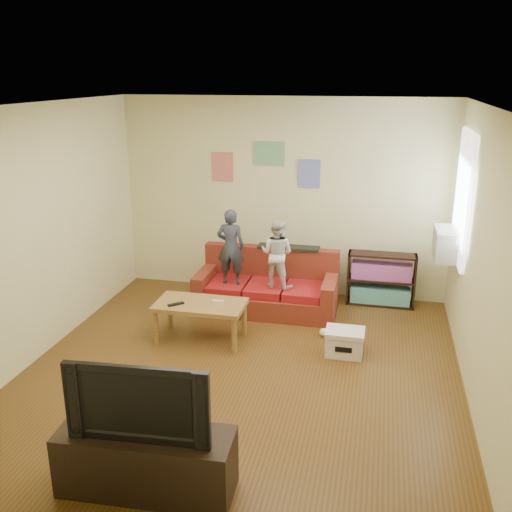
% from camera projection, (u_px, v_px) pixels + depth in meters
% --- Properties ---
extents(room_shell, '(4.52, 5.02, 2.72)m').
position_uv_depth(room_shell, '(238.00, 251.00, 5.48)').
color(room_shell, brown).
rests_on(room_shell, ground).
extents(sofa, '(1.81, 0.83, 0.80)m').
position_uv_depth(sofa, '(268.00, 289.00, 7.51)').
color(sofa, maroon).
rests_on(sofa, ground).
extents(child_a, '(0.36, 0.24, 0.98)m').
position_uv_depth(child_a, '(231.00, 247.00, 7.26)').
color(child_a, '#2D3341').
rests_on(child_a, sofa).
extents(child_b, '(0.49, 0.42, 0.89)m').
position_uv_depth(child_b, '(277.00, 253.00, 7.15)').
color(child_b, silver).
rests_on(child_b, sofa).
extents(coffee_table, '(1.03, 0.57, 0.46)m').
position_uv_depth(coffee_table, '(200.00, 308.00, 6.58)').
color(coffee_table, olive).
rests_on(coffee_table, ground).
extents(remote, '(0.17, 0.16, 0.02)m').
position_uv_depth(remote, '(176.00, 304.00, 6.49)').
color(remote, black).
rests_on(remote, coffee_table).
extents(game_controller, '(0.14, 0.06, 0.03)m').
position_uv_depth(game_controller, '(218.00, 301.00, 6.56)').
color(game_controller, silver).
rests_on(game_controller, coffee_table).
extents(bookshelf, '(0.89, 0.27, 0.71)m').
position_uv_depth(bookshelf, '(381.00, 282.00, 7.62)').
color(bookshelf, black).
rests_on(bookshelf, ground).
extents(window, '(0.04, 1.08, 1.48)m').
position_uv_depth(window, '(463.00, 197.00, 6.47)').
color(window, white).
rests_on(window, room_shell).
extents(ac_unit, '(0.28, 0.55, 0.35)m').
position_uv_depth(ac_unit, '(447.00, 244.00, 6.67)').
color(ac_unit, '#B7B2A3').
rests_on(ac_unit, window).
extents(artwork_left, '(0.30, 0.01, 0.40)m').
position_uv_depth(artwork_left, '(222.00, 167.00, 7.84)').
color(artwork_left, '#D87266').
rests_on(artwork_left, room_shell).
extents(artwork_center, '(0.42, 0.01, 0.32)m').
position_uv_depth(artwork_center, '(269.00, 154.00, 7.65)').
color(artwork_center, '#72B27F').
rests_on(artwork_center, room_shell).
extents(artwork_right, '(0.30, 0.01, 0.38)m').
position_uv_depth(artwork_right, '(309.00, 174.00, 7.61)').
color(artwork_right, '#727FCC').
rests_on(artwork_right, room_shell).
extents(file_box, '(0.43, 0.32, 0.29)m').
position_uv_depth(file_box, '(345.00, 342.00, 6.30)').
color(file_box, white).
rests_on(file_box, ground).
extents(tv_stand, '(1.33, 0.50, 0.49)m').
position_uv_depth(tv_stand, '(146.00, 462.00, 4.22)').
color(tv_stand, black).
rests_on(tv_stand, ground).
extents(television, '(1.05, 0.21, 0.60)m').
position_uv_depth(television, '(142.00, 397.00, 4.06)').
color(television, black).
rests_on(television, tv_stand).
extents(tissue, '(0.11, 0.11, 0.10)m').
position_uv_depth(tissue, '(324.00, 333.00, 6.75)').
color(tissue, silver).
rests_on(tissue, ground).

